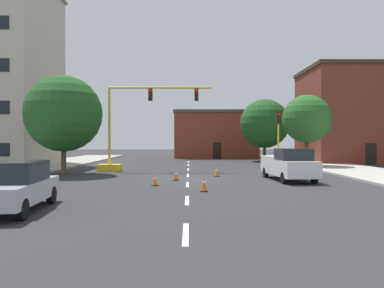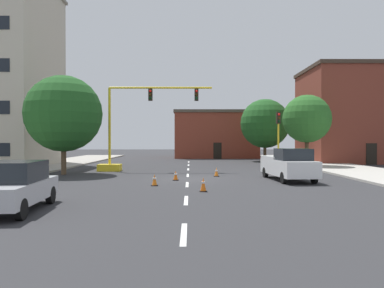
# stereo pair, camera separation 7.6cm
# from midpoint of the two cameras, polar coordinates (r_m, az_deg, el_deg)

# --- Properties ---
(ground_plane) EXTENTS (160.00, 160.00, 0.00)m
(ground_plane) POSITION_cam_midpoint_polar(r_m,az_deg,el_deg) (23.94, -0.60, -5.39)
(ground_plane) COLOR #2D2D30
(sidewalk_left) EXTENTS (6.00, 56.00, 0.14)m
(sidewalk_left) POSITION_cam_midpoint_polar(r_m,az_deg,el_deg) (34.68, -23.42, -3.48)
(sidewalk_left) COLOR #9E998E
(sidewalk_left) RESTS_ON ground_plane
(sidewalk_right) EXTENTS (6.00, 56.00, 0.14)m
(sidewalk_right) POSITION_cam_midpoint_polar(r_m,az_deg,el_deg) (34.58, 22.44, -3.49)
(sidewalk_right) COLOR #B2ADA3
(sidewalk_right) RESTS_ON ground_plane
(lane_stripe_seg_0) EXTENTS (0.16, 2.40, 0.01)m
(lane_stripe_seg_0) POSITION_cam_midpoint_polar(r_m,az_deg,el_deg) (10.12, -1.05, -13.59)
(lane_stripe_seg_0) COLOR silver
(lane_stripe_seg_0) RESTS_ON ground_plane
(lane_stripe_seg_1) EXTENTS (0.16, 2.40, 0.01)m
(lane_stripe_seg_1) POSITION_cam_midpoint_polar(r_m,az_deg,el_deg) (15.51, -0.77, -8.62)
(lane_stripe_seg_1) COLOR silver
(lane_stripe_seg_1) RESTS_ON ground_plane
(lane_stripe_seg_2) EXTENTS (0.16, 2.40, 0.01)m
(lane_stripe_seg_2) POSITION_cam_midpoint_polar(r_m,az_deg,el_deg) (20.96, -0.65, -6.23)
(lane_stripe_seg_2) COLOR silver
(lane_stripe_seg_2) RESTS_ON ground_plane
(lane_stripe_seg_3) EXTENTS (0.16, 2.40, 0.01)m
(lane_stripe_seg_3) POSITION_cam_midpoint_polar(r_m,az_deg,el_deg) (26.43, -0.57, -4.83)
(lane_stripe_seg_3) COLOR silver
(lane_stripe_seg_3) RESTS_ON ground_plane
(lane_stripe_seg_4) EXTENTS (0.16, 2.40, 0.01)m
(lane_stripe_seg_4) POSITION_cam_midpoint_polar(r_m,az_deg,el_deg) (31.91, -0.52, -3.90)
(lane_stripe_seg_4) COLOR silver
(lane_stripe_seg_4) RESTS_ON ground_plane
(lane_stripe_seg_5) EXTENTS (0.16, 2.40, 0.01)m
(lane_stripe_seg_5) POSITION_cam_midpoint_polar(r_m,az_deg,el_deg) (37.39, -0.49, -3.25)
(lane_stripe_seg_5) COLOR silver
(lane_stripe_seg_5) RESTS_ON ground_plane
(lane_stripe_seg_6) EXTENTS (0.16, 2.40, 0.01)m
(lane_stripe_seg_6) POSITION_cam_midpoint_polar(r_m,az_deg,el_deg) (42.88, -0.46, -2.77)
(lane_stripe_seg_6) COLOR silver
(lane_stripe_seg_6) RESTS_ON ground_plane
(building_brick_center) EXTENTS (11.88, 9.78, 6.68)m
(building_brick_center) POSITION_cam_midpoint_polar(r_m,az_deg,el_deg) (54.85, 3.61, 1.45)
(building_brick_center) COLOR brown
(building_brick_center) RESTS_ON ground_plane
(building_row_right) EXTENTS (10.56, 9.79, 10.75)m
(building_row_right) POSITION_cam_midpoint_polar(r_m,az_deg,el_deg) (46.41, 23.31, 4.09)
(building_row_right) COLOR brown
(building_row_right) RESTS_ON ground_plane
(traffic_signal_gantry) EXTENTS (9.19, 1.20, 6.83)m
(traffic_signal_gantry) POSITION_cam_midpoint_polar(r_m,az_deg,el_deg) (30.54, -10.31, 0.11)
(traffic_signal_gantry) COLOR yellow
(traffic_signal_gantry) RESTS_ON ground_plane
(traffic_light_pole_right) EXTENTS (0.32, 0.47, 4.80)m
(traffic_light_pole_right) POSITION_cam_midpoint_polar(r_m,az_deg,el_deg) (31.24, 13.20, 2.46)
(traffic_light_pole_right) COLOR yellow
(traffic_light_pole_right) RESTS_ON ground_plane
(tree_left_near) EXTENTS (5.54, 5.54, 7.20)m
(tree_left_near) POSITION_cam_midpoint_polar(r_m,az_deg,el_deg) (28.57, -19.05, 4.42)
(tree_left_near) COLOR brown
(tree_left_near) RESTS_ON ground_plane
(tree_right_far) EXTENTS (5.82, 5.82, 7.41)m
(tree_right_far) POSITION_cam_midpoint_polar(r_m,az_deg,el_deg) (45.01, 11.18, 3.09)
(tree_right_far) COLOR brown
(tree_right_far) RESTS_ON ground_plane
(tree_right_mid) EXTENTS (4.46, 4.46, 6.73)m
(tree_right_mid) POSITION_cam_midpoint_polar(r_m,az_deg,el_deg) (36.22, 17.28, 3.70)
(tree_right_mid) COLOR #4C3823
(tree_right_mid) RESTS_ON ground_plane
(pickup_truck_white) EXTENTS (2.43, 5.54, 1.99)m
(pickup_truck_white) POSITION_cam_midpoint_polar(r_m,az_deg,el_deg) (23.79, 14.66, -3.09)
(pickup_truck_white) COLOR white
(pickup_truck_white) RESTS_ON ground_plane
(sedan_silver_near_left) EXTENTS (2.18, 4.63, 1.74)m
(sedan_silver_near_left) POSITION_cam_midpoint_polar(r_m,az_deg,el_deg) (14.46, -25.59, -5.81)
(sedan_silver_near_left) COLOR #B7B7BC
(sedan_silver_near_left) RESTS_ON ground_plane
(traffic_cone_roadside_a) EXTENTS (0.36, 0.36, 0.61)m
(traffic_cone_roadside_a) POSITION_cam_midpoint_polar(r_m,az_deg,el_deg) (23.12, -2.43, -4.87)
(traffic_cone_roadside_a) COLOR black
(traffic_cone_roadside_a) RESTS_ON ground_plane
(traffic_cone_roadside_b) EXTENTS (0.36, 0.36, 0.63)m
(traffic_cone_roadside_b) POSITION_cam_midpoint_polar(r_m,az_deg,el_deg) (20.45, -5.67, -5.54)
(traffic_cone_roadside_b) COLOR black
(traffic_cone_roadside_b) RESTS_ON ground_plane
(traffic_cone_roadside_c) EXTENTS (0.36, 0.36, 0.63)m
(traffic_cone_roadside_c) POSITION_cam_midpoint_polar(r_m,az_deg,el_deg) (25.65, 3.85, -4.31)
(traffic_cone_roadside_c) COLOR black
(traffic_cone_roadside_c) RESTS_ON ground_plane
(traffic_cone_roadside_d) EXTENTS (0.36, 0.36, 0.70)m
(traffic_cone_roadside_d) POSITION_cam_midpoint_polar(r_m,az_deg,el_deg) (18.04, 1.87, -6.25)
(traffic_cone_roadside_d) COLOR black
(traffic_cone_roadside_d) RESTS_ON ground_plane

